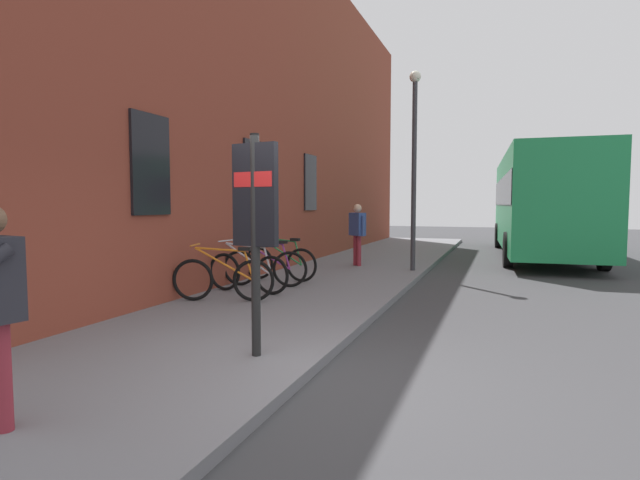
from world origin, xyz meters
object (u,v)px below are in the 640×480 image
at_px(bicycle_by_door, 248,272).
at_px(bicycle_leaning_wall, 280,263).
at_px(street_lamp, 414,153).
at_px(bicycle_beside_lamp, 265,267).
at_px(city_bus, 541,200).
at_px(pedestrian_by_facade, 357,228).
at_px(transit_info_sign, 255,209).
at_px(bicycle_mid_rack, 224,279).

xyz_separation_m(bicycle_by_door, bicycle_leaning_wall, (1.57, 0.06, 0.00)).
height_order(bicycle_by_door, street_lamp, street_lamp).
bearing_deg(bicycle_beside_lamp, street_lamp, -34.36).
relative_size(bicycle_beside_lamp, city_bus, 0.17).
xyz_separation_m(bicycle_by_door, city_bus, (10.10, -5.66, 1.41)).
bearing_deg(street_lamp, bicycle_by_door, 150.88).
bearing_deg(bicycle_by_door, pedestrian_by_facade, -9.64).
relative_size(bicycle_by_door, pedestrian_by_facade, 1.07).
bearing_deg(city_bus, transit_info_sign, 164.67).
relative_size(bicycle_by_door, city_bus, 0.17).
distance_m(bicycle_mid_rack, pedestrian_by_facade, 5.65).
height_order(bicycle_beside_lamp, pedestrian_by_facade, pedestrian_by_facade).
bearing_deg(street_lamp, bicycle_beside_lamp, 145.64).
bearing_deg(city_bus, bicycle_mid_rack, 152.77).
distance_m(bicycle_leaning_wall, transit_info_sign, 5.53).
xyz_separation_m(pedestrian_by_facade, street_lamp, (-0.44, -1.57, 1.91)).
relative_size(city_bus, street_lamp, 2.16).
xyz_separation_m(bicycle_leaning_wall, transit_info_sign, (-5.00, -2.01, 1.21)).
height_order(bicycle_beside_lamp, bicycle_leaning_wall, same).
height_order(transit_info_sign, city_bus, city_bus).
relative_size(bicycle_leaning_wall, transit_info_sign, 0.74).
distance_m(bicycle_leaning_wall, pedestrian_by_facade, 3.28).
height_order(bicycle_leaning_wall, pedestrian_by_facade, pedestrian_by_facade).
height_order(bicycle_beside_lamp, transit_info_sign, transit_info_sign).
distance_m(bicycle_beside_lamp, bicycle_leaning_wall, 0.81).
height_order(bicycle_beside_lamp, street_lamp, street_lamp).
bearing_deg(street_lamp, bicycle_mid_rack, 155.36).
bearing_deg(bicycle_by_door, bicycle_mid_rack, -179.22).
bearing_deg(bicycle_leaning_wall, street_lamp, -42.17).
distance_m(bicycle_mid_rack, transit_info_sign, 3.43).
bearing_deg(transit_info_sign, city_bus, -15.33).
bearing_deg(bicycle_beside_lamp, pedestrian_by_facade, -11.73).
distance_m(pedestrian_by_facade, street_lamp, 2.51).
distance_m(bicycle_by_door, bicycle_leaning_wall, 1.57).
bearing_deg(bicycle_by_door, city_bus, -29.28).
distance_m(bicycle_mid_rack, bicycle_beside_lamp, 1.64).
relative_size(bicycle_leaning_wall, pedestrian_by_facade, 1.07).
bearing_deg(transit_info_sign, bicycle_beside_lamp, 25.19).
bearing_deg(bicycle_leaning_wall, transit_info_sign, -158.09).
bearing_deg(bicycle_leaning_wall, bicycle_by_door, -177.85).
relative_size(bicycle_by_door, transit_info_sign, 0.74).
xyz_separation_m(bicycle_mid_rack, bicycle_leaning_wall, (2.45, 0.07, -0.00)).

